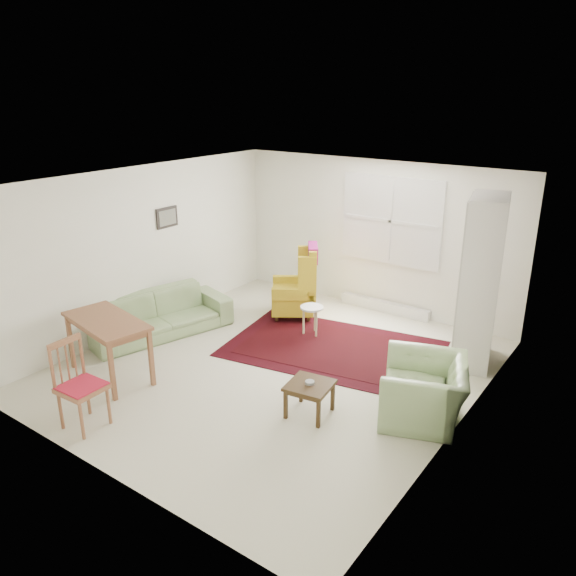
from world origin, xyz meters
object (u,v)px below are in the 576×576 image
Objects in this scene: armchair at (424,385)px; desk at (109,348)px; cabinet at (481,282)px; coffee_table at (309,399)px; stool at (312,320)px; desk_chair at (82,386)px; wingback_chair at (293,281)px; sofa at (158,307)px.

desk is (-3.69, -1.46, -0.01)m from armchair.
desk is (-3.69, -3.19, -0.75)m from cabinet.
coffee_table is at bearing -77.13° from armchair.
desk_chair is at bearing -101.08° from stool.
stool is (0.67, -0.45, -0.38)m from wingback_chair.
wingback_chair is (1.25, 1.77, 0.17)m from sofa.
armchair is at bearing -71.76° from sofa.
desk_chair is at bearing -139.55° from cabinet.
coffee_table is 2.72m from desk.
armchair is 2.26× the size of stool.
desk_chair is (-1.89, -1.65, 0.31)m from coffee_table.
armchair is 0.46× the size of cabinet.
coffee_table is at bearing -83.97° from sofa.
desk is (-1.41, -2.62, 0.17)m from stool.
stool is (-1.20, 1.87, 0.03)m from coffee_table.
desk is at bearing -118.26° from stool.
coffee_table is 1.05× the size of stool.
cabinet reaches higher than coffee_table.
sofa is 4.20m from armchair.
desk_chair is at bearing -138.92° from coffee_table.
armchair is 2.57m from stool.
cabinet is 4.94m from desk.
wingback_chair reaches higher than coffee_table.
stool is 2.53m from cabinet.
armchair is 0.86× the size of wingback_chair.
desk_chair reaches higher than desk.
cabinet is at bearing -38.10° from desk_chair.
sofa is at bearing -108.31° from armchair.
desk reaches higher than stool.
cabinet is at bearing 14.09° from stool.
sofa is 1.71× the size of desk.
sofa is 2.17m from wingback_chair.
desk is 1.25× the size of desk_chair.
coffee_table is at bearing -127.40° from cabinet.
wingback_chair is 2.63× the size of stool.
sofa is at bearing -169.29° from cabinet.
armchair is 3.80m from desk_chair.
sofa is 2.52m from desk_chair.
coffee_table is at bearing -51.06° from desk_chair.
armchair reaches higher than stool.
sofa is at bearing -70.12° from wingback_chair.
desk is at bearing -152.73° from cabinet.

